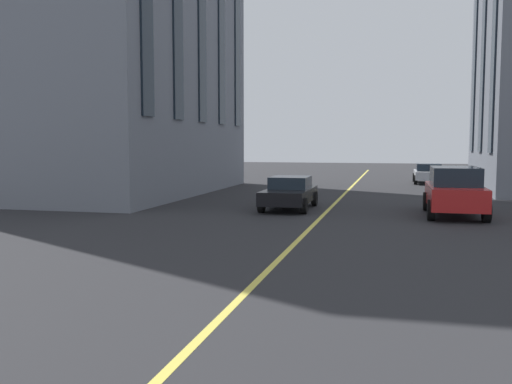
{
  "coord_description": "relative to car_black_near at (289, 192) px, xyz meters",
  "views": [
    {
      "loc": [
        1.51,
        -2.66,
        2.8
      ],
      "look_at": [
        12.99,
        0.21,
        1.75
      ],
      "focal_mm": 39.1,
      "sensor_mm": 36.0,
      "label": 1
    }
  ],
  "objects": [
    {
      "name": "car_black_near",
      "position": [
        0.0,
        0.0,
        0.0
      ],
      "size": [
        4.4,
        1.95,
        1.37
      ],
      "color": "black",
      "rests_on": "ground_plane"
    },
    {
      "name": "lane_centre_line",
      "position": [
        -4.63,
        -1.65,
        -0.7
      ],
      "size": [
        80.0,
        0.16,
        0.01
      ],
      "color": "#D8C64C",
      "rests_on": "ground_plane"
    },
    {
      "name": "car_silver_trailing",
      "position": [
        17.09,
        -6.55,
        0.0
      ],
      "size": [
        4.4,
        1.95,
        1.37
      ],
      "color": "#B7BABF",
      "rests_on": "ground_plane"
    },
    {
      "name": "car_red_oncoming",
      "position": [
        -0.68,
        -6.55,
        0.27
      ],
      "size": [
        4.7,
        2.14,
        1.88
      ],
      "color": "#B21E1E",
      "rests_on": "ground_plane"
    }
  ]
}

